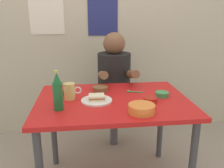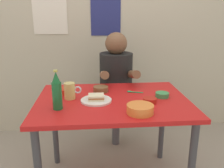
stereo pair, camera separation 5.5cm
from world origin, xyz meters
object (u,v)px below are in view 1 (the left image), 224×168
(sauce_bowl_chili, at_px, (65,91))
(beer_bottle, at_px, (58,92))
(person_seated, at_px, (114,74))
(stool, at_px, (114,113))
(plate_orange, at_px, (97,101))
(sandwich, at_px, (97,97))
(beer_mug, at_px, (70,91))
(dining_table, at_px, (113,111))

(sauce_bowl_chili, bearing_deg, beer_bottle, -93.19)
(person_seated, bearing_deg, sauce_bowl_chili, -133.97)
(stool, bearing_deg, sauce_bowl_chili, -133.28)
(stool, xyz_separation_m, plate_orange, (-0.21, -0.67, 0.40))
(sandwich, relative_size, sauce_bowl_chili, 1.00)
(person_seated, relative_size, sauce_bowl_chili, 6.54)
(person_seated, relative_size, beer_mug, 5.71)
(person_seated, xyz_separation_m, beer_bottle, (-0.46, -0.77, 0.09))
(person_seated, height_order, beer_bottle, person_seated)
(plate_orange, distance_m, beer_mug, 0.21)
(beer_bottle, bearing_deg, stool, 59.53)
(stool, height_order, beer_mug, beer_mug)
(beer_bottle, bearing_deg, sandwich, 25.00)
(plate_orange, height_order, sauce_bowl_chili, sauce_bowl_chili)
(stool, relative_size, plate_orange, 2.05)
(beer_bottle, bearing_deg, person_seated, 59.17)
(dining_table, bearing_deg, sauce_bowl_chili, 155.85)
(sauce_bowl_chili, bearing_deg, dining_table, -24.15)
(plate_orange, bearing_deg, sandwich, -26.57)
(beer_bottle, bearing_deg, sauce_bowl_chili, 86.81)
(plate_orange, distance_m, sandwich, 0.02)
(dining_table, height_order, sauce_bowl_chili, sauce_bowl_chili)
(stool, height_order, beer_bottle, beer_bottle)
(person_seated, relative_size, sandwich, 6.54)
(beer_mug, distance_m, beer_bottle, 0.21)
(plate_orange, relative_size, beer_mug, 1.75)
(sandwich, height_order, sauce_bowl_chili, sandwich)
(stool, height_order, person_seated, person_seated)
(dining_table, bearing_deg, stool, 82.03)
(stool, bearing_deg, sandwich, -107.35)
(dining_table, bearing_deg, beer_mug, 173.33)
(dining_table, height_order, person_seated, person_seated)
(plate_orange, distance_m, beer_bottle, 0.30)
(stool, distance_m, beer_mug, 0.84)
(plate_orange, bearing_deg, person_seated, 72.37)
(dining_table, bearing_deg, beer_bottle, -157.66)
(stool, bearing_deg, plate_orange, -107.35)
(dining_table, xyz_separation_m, sauce_bowl_chili, (-0.36, 0.16, 0.12))
(beer_mug, bearing_deg, dining_table, -6.67)
(stool, height_order, plate_orange, plate_orange)
(beer_mug, relative_size, beer_bottle, 0.48)
(person_seated, height_order, plate_orange, person_seated)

